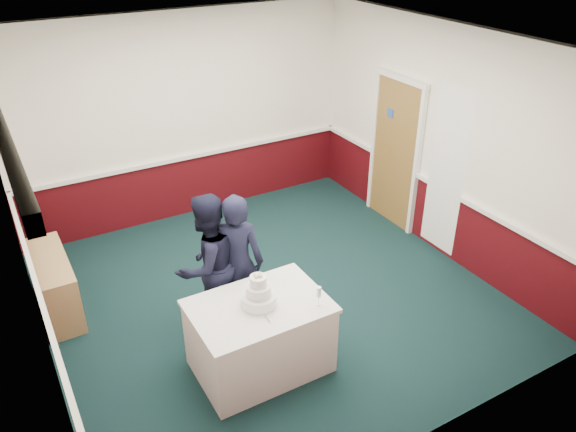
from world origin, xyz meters
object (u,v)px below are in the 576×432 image
wedding_cake (259,296)px  person_man (207,265)px  cake_table (260,336)px  sideboard (54,285)px  champagne_flute (319,293)px  cake_knife (266,317)px  person_woman (237,262)px

wedding_cake → person_man: size_ratio=0.22×
cake_table → wedding_cake: size_ratio=3.63×
sideboard → champagne_flute: (2.12, -2.29, 0.58)m
wedding_cake → cake_knife: size_ratio=1.65×
sideboard → person_man: bearing=-38.3°
champagne_flute → person_woman: bearing=110.3°
cake_knife → person_man: bearing=99.5°
champagne_flute → person_woman: (-0.38, 1.03, -0.12)m
cake_knife → wedding_cake: bearing=83.3°
cake_table → wedding_cake: 0.50m
person_woman → person_man: bearing=12.1°
person_man → champagne_flute: bearing=101.8°
champagne_flute → cake_table: bearing=150.8°
cake_table → wedding_cake: bearing=90.0°
person_woman → cake_table: bearing=113.5°
wedding_cake → cake_knife: (-0.03, -0.20, -0.11)m
cake_knife → person_man: size_ratio=0.14×
cake_table → person_woman: bearing=81.0°
sideboard → champagne_flute: champagne_flute is taller
wedding_cake → cake_table: bearing=-90.0°
sideboard → wedding_cake: wedding_cake is taller
cake_knife → person_woman: (0.15, 0.95, 0.02)m
person_man → person_woman: 0.31m
person_man → person_woman: size_ratio=1.00×
cake_table → person_woman: person_woman is taller
cake_knife → champagne_flute: bearing=-6.8°
person_man → person_woman: bearing=140.8°
cake_knife → person_woman: 0.96m
cake_table → cake_knife: size_ratio=6.00×
wedding_cake → champagne_flute: bearing=-29.2°
sideboard → person_man: 1.90m
sideboard → champagne_flute: size_ratio=5.85×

